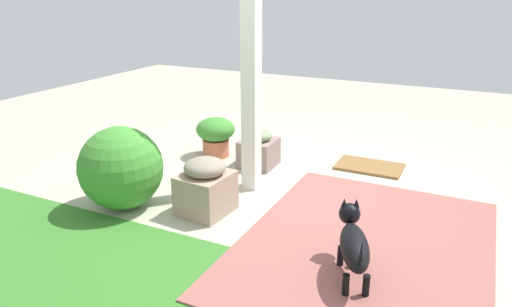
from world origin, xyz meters
name	(u,v)px	position (x,y,z in m)	size (l,w,h in m)	color
ground_plane	(285,198)	(0.00, 0.00, 0.00)	(12.00, 12.00, 0.00)	#B4B299
brick_path	(365,245)	(-0.88, 0.53, 0.01)	(1.80, 2.40, 0.02)	#9A5952
porch_pillar	(251,64)	(0.40, -0.10, 1.21)	(0.15, 0.15, 2.42)	white
stone_planter_nearest	(259,150)	(0.59, -0.66, 0.19)	(0.37, 0.40, 0.41)	gray
stone_planter_mid	(206,187)	(0.51, 0.57, 0.24)	(0.43, 0.47, 0.50)	tan
round_shrub	(121,168)	(1.24, 0.79, 0.37)	(0.74, 0.74, 0.74)	#3D8930
terracotta_pot_broad	(216,134)	(1.19, -0.74, 0.26)	(0.45, 0.45, 0.45)	#C86A4C
dog	(354,243)	(-0.89, 0.98, 0.27)	(0.38, 0.66, 0.46)	black
doormat	(369,167)	(-0.53, -1.13, 0.01)	(0.70, 0.45, 0.03)	brown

